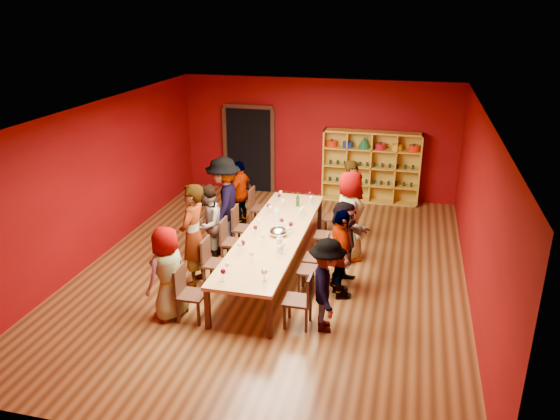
{
  "coord_description": "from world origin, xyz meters",
  "views": [
    {
      "loc": [
        2.32,
        -8.95,
        4.73
      ],
      "look_at": [
        0.07,
        0.18,
        1.15
      ],
      "focal_mm": 35.0,
      "sensor_mm": 36.0,
      "label": 1
    }
  ],
  "objects_px": {
    "chair_person_right_2": "(320,255)",
    "person_left_2": "(208,224)",
    "chair_person_right_4": "(337,215)",
    "person_right_4": "(353,200)",
    "person_right_0": "(327,285)",
    "person_right_3": "(349,216)",
    "chair_person_right_0": "(303,297)",
    "person_left_1": "(193,235)",
    "chair_person_left_1": "(212,260)",
    "person_left_4": "(240,193)",
    "chair_person_left_2": "(229,239)",
    "wine_bottle": "(298,201)",
    "tasting_table": "(274,236)",
    "person_right_1": "(341,255)",
    "chair_person_left_4": "(257,205)",
    "chair_person_left_0": "(187,291)",
    "person_left_0": "(168,273)",
    "chair_person_left_3": "(240,225)",
    "shelving_unit": "(371,163)",
    "chair_person_right_3": "(329,233)",
    "spittoon_bowl": "(278,232)",
    "person_left_3": "(224,203)",
    "chair_person_right_1": "(315,267)",
    "person_right_2": "(343,243)"
  },
  "relations": [
    {
      "from": "person_right_0",
      "to": "person_right_4",
      "type": "relative_size",
      "value": 0.87
    },
    {
      "from": "chair_person_left_1",
      "to": "person_left_3",
      "type": "relative_size",
      "value": 0.47
    },
    {
      "from": "chair_person_left_1",
      "to": "chair_person_right_3",
      "type": "bearing_deg",
      "value": 43.02
    },
    {
      "from": "chair_person_left_0",
      "to": "person_left_0",
      "type": "xyz_separation_m",
      "value": [
        -0.3,
        0.0,
        0.27
      ]
    },
    {
      "from": "chair_person_left_0",
      "to": "person_right_0",
      "type": "height_order",
      "value": "person_right_0"
    },
    {
      "from": "person_left_1",
      "to": "chair_person_right_2",
      "type": "xyz_separation_m",
      "value": [
        2.15,
        0.65,
        -0.44
      ]
    },
    {
      "from": "shelving_unit",
      "to": "person_left_0",
      "type": "relative_size",
      "value": 1.56
    },
    {
      "from": "chair_person_left_2",
      "to": "chair_person_right_4",
      "type": "height_order",
      "value": "same"
    },
    {
      "from": "chair_person_right_4",
      "to": "person_right_4",
      "type": "bearing_deg",
      "value": -0.0
    },
    {
      "from": "person_left_2",
      "to": "chair_person_left_3",
      "type": "height_order",
      "value": "person_left_2"
    },
    {
      "from": "shelving_unit",
      "to": "chair_person_left_4",
      "type": "relative_size",
      "value": 2.7
    },
    {
      "from": "chair_person_left_1",
      "to": "person_left_4",
      "type": "height_order",
      "value": "person_left_4"
    },
    {
      "from": "chair_person_left_1",
      "to": "chair_person_left_4",
      "type": "distance_m",
      "value": 2.84
    },
    {
      "from": "shelving_unit",
      "to": "spittoon_bowl",
      "type": "height_order",
      "value": "shelving_unit"
    },
    {
      "from": "person_left_0",
      "to": "chair_person_right_0",
      "type": "height_order",
      "value": "person_left_0"
    },
    {
      "from": "chair_person_left_2",
      "to": "person_right_2",
      "type": "xyz_separation_m",
      "value": [
        2.23,
        -0.29,
        0.28
      ]
    },
    {
      "from": "chair_person_left_2",
      "to": "chair_person_left_3",
      "type": "distance_m",
      "value": 0.71
    },
    {
      "from": "shelving_unit",
      "to": "person_left_2",
      "type": "bearing_deg",
      "value": -122.89
    },
    {
      "from": "person_left_2",
      "to": "person_right_3",
      "type": "height_order",
      "value": "person_right_3"
    },
    {
      "from": "chair_person_left_2",
      "to": "wine_bottle",
      "type": "bearing_deg",
      "value": 53.67
    },
    {
      "from": "chair_person_right_2",
      "to": "wine_bottle",
      "type": "height_order",
      "value": "wine_bottle"
    },
    {
      "from": "person_left_1",
      "to": "chair_person_right_3",
      "type": "distance_m",
      "value": 2.77
    },
    {
      "from": "chair_person_left_0",
      "to": "tasting_table",
      "type": "bearing_deg",
      "value": 65.15
    },
    {
      "from": "chair_person_left_1",
      "to": "person_right_4",
      "type": "relative_size",
      "value": 0.52
    },
    {
      "from": "chair_person_left_1",
      "to": "chair_person_right_2",
      "type": "xyz_separation_m",
      "value": [
        1.82,
        0.65,
        0.0
      ]
    },
    {
      "from": "chair_person_left_3",
      "to": "person_right_3",
      "type": "bearing_deg",
      "value": 1.32
    },
    {
      "from": "chair_person_left_2",
      "to": "spittoon_bowl",
      "type": "relative_size",
      "value": 2.72
    },
    {
      "from": "chair_person_right_3",
      "to": "person_left_3",
      "type": "bearing_deg",
      "value": -178.65
    },
    {
      "from": "chair_person_right_0",
      "to": "chair_person_right_2",
      "type": "xyz_separation_m",
      "value": [
        0.0,
        1.54,
        0.0
      ]
    },
    {
      "from": "person_left_0",
      "to": "person_right_2",
      "type": "distance_m",
      "value": 3.09
    },
    {
      "from": "chair_person_right_0",
      "to": "chair_person_right_4",
      "type": "xyz_separation_m",
      "value": [
        0.0,
        3.57,
        0.0
      ]
    },
    {
      "from": "chair_person_left_3",
      "to": "person_right_2",
      "type": "bearing_deg",
      "value": -24.22
    },
    {
      "from": "shelving_unit",
      "to": "person_left_1",
      "type": "distance_m",
      "value": 5.79
    },
    {
      "from": "person_left_0",
      "to": "person_left_3",
      "type": "height_order",
      "value": "person_left_3"
    },
    {
      "from": "chair_person_right_1",
      "to": "chair_person_right_0",
      "type": "bearing_deg",
      "value": -90.0
    },
    {
      "from": "tasting_table",
      "to": "person_right_1",
      "type": "bearing_deg",
      "value": -27.24
    },
    {
      "from": "person_left_1",
      "to": "chair_person_left_1",
      "type": "bearing_deg",
      "value": 91.62
    },
    {
      "from": "chair_person_left_0",
      "to": "chair_person_left_4",
      "type": "relative_size",
      "value": 1.0
    },
    {
      "from": "chair_person_left_3",
      "to": "person_left_4",
      "type": "distance_m",
      "value": 1.28
    },
    {
      "from": "chair_person_left_1",
      "to": "chair_person_right_2",
      "type": "height_order",
      "value": "same"
    },
    {
      "from": "chair_person_right_2",
      "to": "person_left_2",
      "type": "bearing_deg",
      "value": 172.61
    },
    {
      "from": "chair_person_left_0",
      "to": "chair_person_left_4",
      "type": "xyz_separation_m",
      "value": [
        0.0,
        3.96,
        0.0
      ]
    },
    {
      "from": "chair_person_right_2",
      "to": "person_right_0",
      "type": "bearing_deg",
      "value": -76.81
    },
    {
      "from": "chair_person_right_0",
      "to": "person_right_3",
      "type": "distance_m",
      "value": 2.65
    },
    {
      "from": "chair_person_right_4",
      "to": "person_right_4",
      "type": "relative_size",
      "value": 0.52
    },
    {
      "from": "chair_person_left_4",
      "to": "person_right_1",
      "type": "height_order",
      "value": "person_right_1"
    },
    {
      "from": "person_left_0",
      "to": "spittoon_bowl",
      "type": "xyz_separation_m",
      "value": [
        1.32,
        1.87,
        0.06
      ]
    },
    {
      "from": "chair_person_left_4",
      "to": "person_right_0",
      "type": "height_order",
      "value": "person_right_0"
    },
    {
      "from": "chair_person_left_4",
      "to": "chair_person_left_1",
      "type": "bearing_deg",
      "value": -90.0
    },
    {
      "from": "chair_person_left_1",
      "to": "person_right_0",
      "type": "relative_size",
      "value": 0.59
    }
  ]
}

